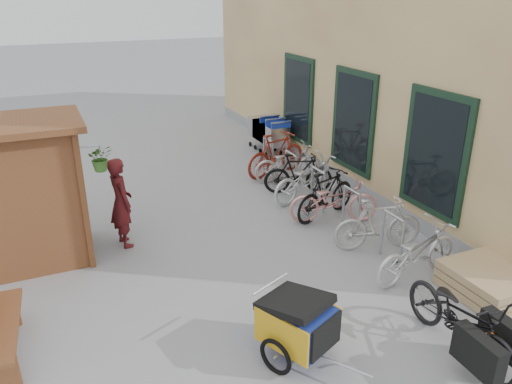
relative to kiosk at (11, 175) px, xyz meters
name	(u,v)px	position (x,y,z in m)	size (l,w,h in m)	color
ground	(266,292)	(3.28, -2.47, -1.55)	(80.00, 80.00, 0.00)	gray
building	(426,22)	(9.77, 2.03, 1.94)	(6.07, 13.00, 7.00)	#DEC27F
kiosk	(11,175)	(0.00, 0.00, 0.00)	(2.49, 1.65, 2.40)	brown
bike_rack	(318,185)	(5.58, -0.07, -1.04)	(0.05, 5.35, 0.86)	#A5A8AD
pallet_stack	(488,283)	(6.28, -3.87, -1.34)	(1.00, 1.20, 0.40)	tan
shopping_carts	(268,131)	(6.28, 3.83, -0.93)	(0.59, 1.64, 1.06)	silver
child_trailer	(298,322)	(3.04, -3.87, -1.06)	(1.00, 1.51, 0.89)	navy
cargo_bike	(463,320)	(4.93, -4.66, -1.07)	(0.72, 1.87, 0.97)	black
person_kiosk	(121,202)	(1.61, -0.04, -0.74)	(0.59, 0.39, 1.63)	maroon
bike_0	(417,252)	(5.62, -3.03, -1.10)	(0.60, 1.71, 0.90)	silver
bike_1	(378,224)	(5.64, -2.01, -1.07)	(0.45, 1.59, 0.96)	#B3B3AF
bike_2	(334,200)	(5.52, -0.77, -1.09)	(0.61, 1.74, 0.92)	pink
bike_3	(326,194)	(5.50, -0.51, -1.06)	(0.46, 1.63, 0.98)	black
bike_4	(308,179)	(5.61, 0.42, -1.07)	(0.64, 1.83, 0.96)	silver
bike_5	(298,173)	(5.61, 0.84, -1.09)	(0.43, 1.53, 0.92)	black
bike_6	(288,163)	(5.77, 1.63, -1.11)	(0.59, 1.68, 0.88)	#B3B3AF
bike_7	(276,154)	(5.67, 2.08, -1.02)	(0.50, 1.78, 1.07)	maroon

